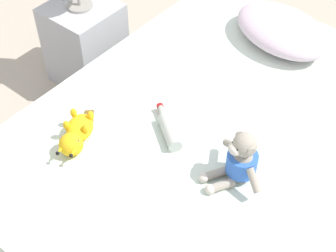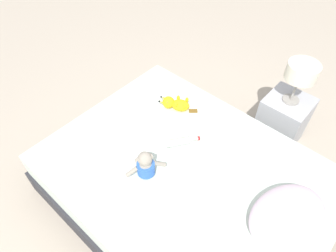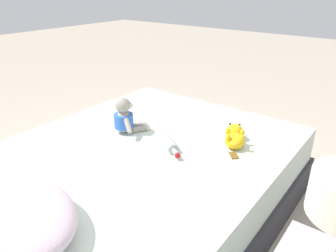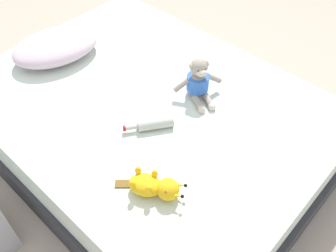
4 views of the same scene
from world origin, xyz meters
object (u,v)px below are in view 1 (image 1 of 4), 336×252
at_px(bed, 214,160).
at_px(plush_yellow_creature, 76,134).
at_px(glass_bottle, 169,130).
at_px(nightstand, 86,44).
at_px(plush_monkey, 240,161).
at_px(pillow, 282,30).

bearing_deg(bed, plush_yellow_creature, -131.38).
bearing_deg(glass_bottle, plush_yellow_creature, -134.78).
relative_size(bed, glass_bottle, 8.51).
relative_size(plush_yellow_creature, nightstand, 0.63).
distance_m(bed, glass_bottle, 0.35).
relative_size(plush_monkey, glass_bottle, 1.12).
relative_size(bed, plush_yellow_creature, 6.42).
bearing_deg(bed, pillow, 98.05).
relative_size(pillow, nightstand, 1.21).
height_order(bed, nightstand, nightstand).
bearing_deg(plush_monkey, pillow, 110.12).
bearing_deg(bed, glass_bottle, -125.35).
height_order(pillow, glass_bottle, pillow).
relative_size(plush_yellow_creature, glass_bottle, 1.32).
bearing_deg(plush_monkey, nightstand, 162.65).
height_order(bed, plush_monkey, plush_monkey).
xyz_separation_m(bed, nightstand, (-1.09, 0.23, 0.02)).
distance_m(pillow, glass_bottle, 0.87).
height_order(bed, pillow, pillow).
xyz_separation_m(bed, plush_monkey, (0.22, -0.18, 0.33)).
xyz_separation_m(plush_monkey, plush_yellow_creature, (-0.63, -0.27, -0.05)).
bearing_deg(pillow, plush_monkey, -69.88).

